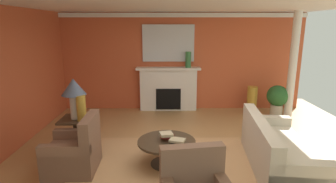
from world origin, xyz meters
name	(u,v)px	position (x,y,z in m)	size (l,w,h in m)	color
ground_plane	(184,158)	(0.00, 0.00, 0.00)	(8.44, 8.44, 0.00)	tan
wall_fireplace	(177,62)	(0.00, 3.24, 1.37)	(7.09, 0.12, 2.74)	#C65633
wall_window	(2,82)	(-3.31, 0.30, 1.37)	(0.12, 6.96, 2.74)	#C65633
ceiling_panel	(185,2)	(0.00, 0.30, 2.77)	(7.09, 6.96, 0.06)	white
crown_moulding	(178,15)	(0.00, 3.16, 2.66)	(7.09, 0.08, 0.12)	white
area_rug	(167,164)	(-0.31, -0.23, 0.01)	(3.15, 2.33, 0.01)	tan
fireplace	(168,90)	(-0.26, 3.03, 0.59)	(1.80, 0.35, 1.24)	white
mantel_mirror	(168,43)	(-0.26, 3.15, 1.90)	(1.45, 0.04, 1.02)	silver
sofa	(277,152)	(1.54, -0.37, 0.30)	(1.11, 2.18, 0.85)	beige
armchair_near_window	(75,153)	(-1.85, -0.40, 0.31)	(0.82, 0.82, 0.95)	brown
coffee_table	(167,147)	(-0.31, -0.23, 0.34)	(1.00, 1.00, 0.45)	#3D2D1E
side_table	(77,133)	(-2.00, 0.24, 0.40)	(0.56, 0.56, 0.70)	#3D2D1E
table_lamp	(74,91)	(-2.00, 0.24, 1.22)	(0.44, 0.44, 0.75)	beige
vase_on_side_table	(81,108)	(-1.85, 0.12, 0.93)	(0.16, 0.16, 0.47)	#B7892D
vase_mantel_right	(188,60)	(0.29, 2.98, 1.46)	(0.16, 0.16, 0.44)	#33703D
vase_tall_corner	(252,100)	(2.06, 2.73, 0.37)	(0.27, 0.27, 0.75)	#B7892D
book_red_cover	(168,136)	(-0.30, -0.09, 0.47)	(0.19, 0.18, 0.05)	maroon
book_art_folio	(177,140)	(-0.14, -0.35, 0.51)	(0.25, 0.18, 0.04)	tan
book_small_novel	(166,134)	(-0.32, -0.19, 0.56)	(0.21, 0.20, 0.05)	tan
potted_plant	(277,98)	(2.66, 2.48, 0.49)	(0.56, 0.56, 0.83)	#BCB29E
column_white	(293,66)	(2.93, 2.35, 1.37)	(0.20, 0.20, 2.74)	white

